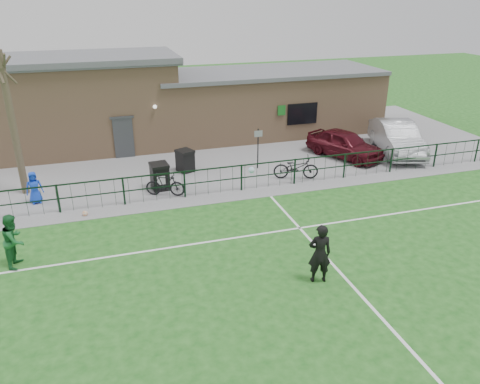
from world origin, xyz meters
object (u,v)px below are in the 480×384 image
object	(u,v)px
wheelie_bin_left	(160,177)
bicycle_d	(165,185)
spectator_child	(34,188)
wheelie_bin_right	(185,162)
sign_post	(258,149)
ball_ground	(85,213)
bicycle_e	(296,167)
bare_tree	(13,126)
car_maroon	(345,144)
car_silver	(397,138)
outfield_player	(14,240)

from	to	relation	value
wheelie_bin_left	bicycle_d	bearing A→B (deg)	-87.91
spectator_child	wheelie_bin_right	bearing A→B (deg)	2.41
sign_post	ball_ground	distance (m)	8.71
wheelie_bin_right	bicycle_e	distance (m)	5.30
bare_tree	car_maroon	xyz separation A→B (m)	(15.44, 0.12, -2.27)
sign_post	wheelie_bin_left	bearing A→B (deg)	-166.82
wheelie_bin_right	car_silver	xyz separation A→B (m)	(11.34, -0.57, 0.34)
bare_tree	ball_ground	distance (m)	4.88
sign_post	spectator_child	xyz separation A→B (m)	(-10.04, -1.14, -0.32)
bicycle_d	bicycle_e	bearing A→B (deg)	-65.57
car_maroon	bicycle_d	world-z (taller)	car_maroon
bare_tree	bicycle_e	world-z (taller)	bare_tree
wheelie_bin_right	bicycle_d	bearing A→B (deg)	-140.17
bicycle_d	bicycle_e	world-z (taller)	bicycle_e
wheelie_bin_right	sign_post	distance (m)	3.56
bare_tree	wheelie_bin_right	distance (m)	7.55
bare_tree	bicycle_d	bearing A→B (deg)	-20.13
wheelie_bin_left	car_silver	world-z (taller)	car_silver
car_maroon	bicycle_e	xyz separation A→B (m)	(-3.63, -2.04, -0.17)
bare_tree	wheelie_bin_left	distance (m)	6.27
bare_tree	ball_ground	xyz separation A→B (m)	(2.44, -3.09, -2.89)
car_silver	ball_ground	size ratio (longest dim) A/B	23.91
bicycle_e	ball_ground	distance (m)	9.46
car_maroon	car_silver	bearing A→B (deg)	-27.70
wheelie_bin_left	outfield_player	size ratio (longest dim) A/B	0.61
bare_tree	wheelie_bin_left	bearing A→B (deg)	-12.81
car_maroon	bicycle_d	xyz separation A→B (m)	(-9.70, -2.22, -0.21)
ball_ground	bicycle_d	bearing A→B (deg)	16.60
bare_tree	outfield_player	size ratio (longest dim) A/B	3.40
bare_tree	spectator_child	xyz separation A→B (m)	(0.53, -1.26, -2.30)
sign_post	bicycle_e	distance (m)	2.23
wheelie_bin_left	bicycle_e	distance (m)	6.21
sign_post	car_silver	world-z (taller)	sign_post
car_maroon	car_silver	xyz separation A→B (m)	(3.01, -0.16, 0.12)
wheelie_bin_left	car_maroon	size ratio (longest dim) A/B	0.26
car_silver	ball_ground	xyz separation A→B (m)	(-16.01, -3.04, -0.75)
bicycle_e	outfield_player	size ratio (longest dim) A/B	1.17
wheelie_bin_right	sign_post	xyz separation A→B (m)	(3.47, -0.64, 0.51)
car_silver	bicycle_e	size ratio (longest dim) A/B	2.46
ball_ground	wheelie_bin_right	bearing A→B (deg)	37.63
outfield_player	bicycle_d	bearing A→B (deg)	-40.71
sign_post	bicycle_e	xyz separation A→B (m)	(1.23, -1.80, -0.46)
wheelie_bin_right	spectator_child	size ratio (longest dim) A/B	0.73
bicycle_e	outfield_player	world-z (taller)	outfield_player
bicycle_d	bicycle_e	size ratio (longest dim) A/B	0.82
outfield_player	ball_ground	distance (m)	3.73
car_maroon	bicycle_d	bearing A→B (deg)	168.30
wheelie_bin_left	car_maroon	xyz separation A→B (m)	(9.81, 1.40, 0.17)
bicycle_e	outfield_player	distance (m)	12.17
bicycle_d	spectator_child	bearing A→B (deg)	103.58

